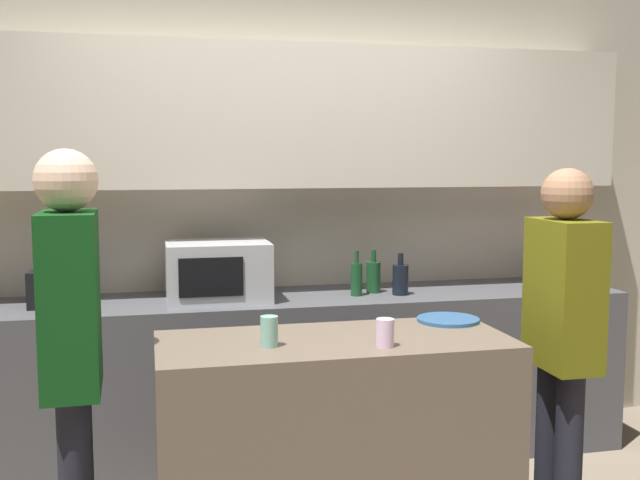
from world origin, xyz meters
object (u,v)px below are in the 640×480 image
at_px(microwave, 218,271).
at_px(toaster, 56,288).
at_px(plate_on_island, 448,320).
at_px(person_center, 563,327).
at_px(potted_plant, 544,252).
at_px(bottle_1, 373,276).
at_px(person_left, 72,341).
at_px(bottle_2, 400,279).
at_px(cup_0, 269,331).
at_px(cup_1, 385,333).
at_px(bottle_0, 356,278).

bearing_deg(microwave, toaster, 179.89).
distance_m(toaster, plate_on_island, 1.90).
relative_size(microwave, person_center, 0.33).
bearing_deg(potted_plant, bottle_1, 178.30).
xyz_separation_m(bottle_1, person_center, (0.45, -1.16, -0.05)).
bearing_deg(person_left, microwave, 150.32).
bearing_deg(toaster, potted_plant, 0.00).
xyz_separation_m(bottle_2, person_center, (0.33, -1.06, -0.04)).
relative_size(bottle_1, cup_0, 2.07).
xyz_separation_m(cup_1, person_left, (-1.10, 0.13, -0.00)).
xyz_separation_m(bottle_0, person_left, (-1.33, -1.09, 0.00)).
bearing_deg(cup_0, bottle_0, 60.25).
xyz_separation_m(cup_0, person_center, (1.21, 0.05, -0.06)).
relative_size(bottle_1, person_center, 0.15).
height_order(toaster, plate_on_island, toaster).
height_order(bottle_2, plate_on_island, bottle_2).
xyz_separation_m(potted_plant, cup_1, (-1.35, -1.27, -0.10)).
bearing_deg(cup_0, toaster, 126.48).
xyz_separation_m(potted_plant, person_left, (-2.45, -1.13, -0.11)).
distance_m(cup_1, person_center, 0.81).
relative_size(bottle_0, plate_on_island, 0.92).
relative_size(potted_plant, bottle_1, 1.70).
bearing_deg(person_center, bottle_2, 18.22).
xyz_separation_m(bottle_2, cup_1, (-0.47, -1.20, 0.01)).
bearing_deg(toaster, microwave, -0.11).
bearing_deg(plate_on_island, bottle_2, 84.37).
height_order(bottle_2, person_center, person_center).
bearing_deg(microwave, cup_0, -86.11).
xyz_separation_m(bottle_1, cup_0, (-0.76, -1.20, 0.01)).
distance_m(microwave, cup_0, 1.17).
height_order(toaster, bottle_1, bottle_1).
distance_m(bottle_2, cup_1, 1.29).
distance_m(cup_1, person_left, 1.11).
bearing_deg(plate_on_island, cup_0, -162.82).
height_order(bottle_0, bottle_1, bottle_0).
height_order(microwave, toaster, microwave).
bearing_deg(person_center, bottle_1, 22.21).
height_order(bottle_0, person_center, person_center).
relative_size(bottle_1, cup_1, 2.26).
xyz_separation_m(cup_1, person_center, (0.80, 0.14, -0.05)).
bearing_deg(microwave, potted_plant, 0.05).
bearing_deg(cup_1, plate_on_island, 41.46).
height_order(toaster, bottle_2, bottle_2).
distance_m(potted_plant, bottle_1, 1.00).
xyz_separation_m(microwave, person_left, (-0.61, -1.13, -0.06)).
relative_size(cup_0, person_center, 0.07).
bearing_deg(person_center, cup_0, 93.15).
relative_size(toaster, person_left, 0.16).
bearing_deg(microwave, bottle_2, -3.95).
distance_m(person_left, person_center, 1.90).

